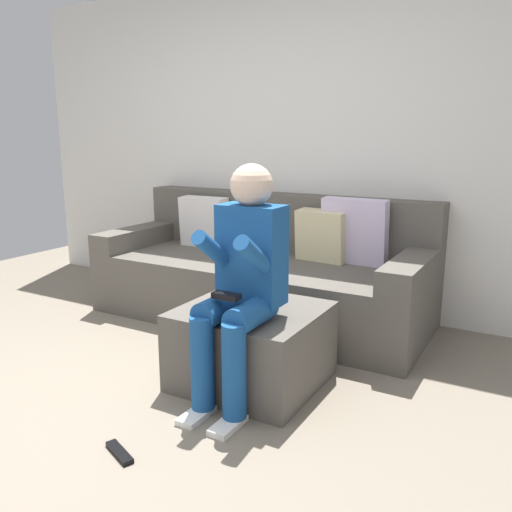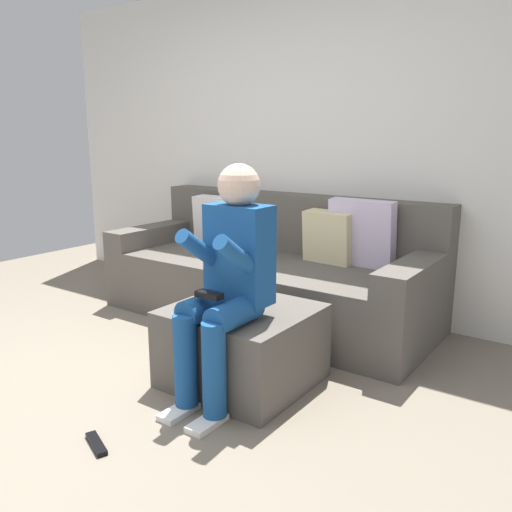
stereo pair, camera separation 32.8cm
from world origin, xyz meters
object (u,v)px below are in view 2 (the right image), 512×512
(person_seated, at_px, (227,276))
(remote_by_storage_bin, at_px, (171,380))
(couch_sectional, at_px, (272,273))
(remote_near_ottoman, at_px, (96,444))
(ottoman, at_px, (242,345))

(person_seated, distance_m, remote_by_storage_bin, 0.76)
(couch_sectional, distance_m, person_seated, 1.38)
(couch_sectional, relative_size, remote_near_ottoman, 12.59)
(person_seated, bearing_deg, remote_near_ottoman, -106.18)
(ottoman, bearing_deg, couch_sectional, 115.38)
(couch_sectional, distance_m, remote_by_storage_bin, 1.32)
(person_seated, height_order, remote_by_storage_bin, person_seated)
(ottoman, height_order, remote_near_ottoman, ottoman)
(couch_sectional, xyz_separation_m, person_seated, (0.54, -1.22, 0.33))
(ottoman, xyz_separation_m, remote_near_ottoman, (-0.15, -0.89, -0.21))
(ottoman, relative_size, person_seated, 0.60)
(couch_sectional, height_order, remote_near_ottoman, couch_sectional)
(couch_sectional, distance_m, ottoman, 1.15)
(remote_near_ottoman, relative_size, remote_by_storage_bin, 1.18)
(person_seated, xyz_separation_m, remote_by_storage_bin, (-0.38, -0.05, -0.66))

